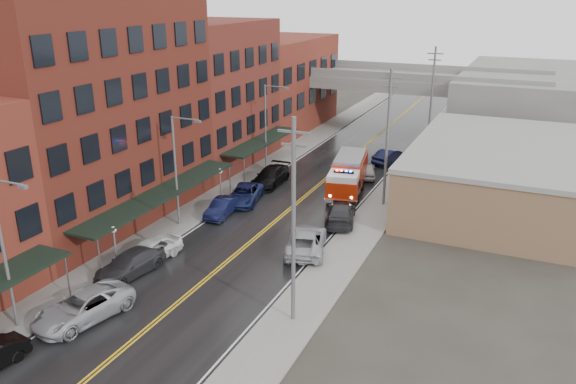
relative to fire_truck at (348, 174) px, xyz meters
The scene contains 32 objects.
road 8.05m from the fire_truck, 113.45° to the right, with size 11.00×160.00×0.02m, color black.
sidewalk_left 12.79m from the fire_truck, 145.34° to the right, with size 3.00×160.00×0.15m, color slate.
sidewalk_right 8.50m from the fire_truck, 59.94° to the right, with size 3.00×160.00×0.15m, color slate.
curb_left 11.48m from the fire_truck, 140.60° to the right, with size 0.30×160.00×0.15m, color gray.
curb_right 7.82m from the fire_truck, 70.71° to the right, with size 0.30×160.00×0.15m, color gray.
brick_building_b 22.90m from the fire_truck, 139.14° to the right, with size 9.00×20.00×18.00m, color #511815.
brick_building_c 17.71m from the fire_truck, 168.67° to the left, with size 9.00×15.00×15.00m, color #5B1F1B.
brick_building_far 26.84m from the fire_truck, 128.31° to the left, with size 9.00×20.00×12.00m, color maroon.
tan_building 13.19m from the fire_truck, 12.23° to the left, with size 14.00×22.00×5.00m, color #816345.
right_far_block 36.08m from the fire_truck, 65.60° to the left, with size 18.00×30.00×8.00m, color slate.
awning_1 17.78m from the fire_truck, 126.77° to the right, with size 2.60×18.00×3.09m.
awning_2 11.18m from the fire_truck, 162.78° to the left, with size 2.60×13.00×3.09m.
globe_lamp_1 23.26m from the fire_truck, 114.19° to the right, with size 0.44×0.44×3.12m.
globe_lamp_2 11.96m from the fire_truck, 142.88° to the right, with size 0.44×0.44×3.12m.
street_lamp_0 30.96m from the fire_truck, 108.33° to the right, with size 2.64×0.22×9.00m.
street_lamp_1 16.73m from the fire_truck, 126.22° to the right, with size 2.64×0.22×9.00m.
street_lamp_2 10.64m from the fire_truck, 163.91° to the left, with size 2.64×0.22×9.00m.
utility_pole_0 23.04m from the fire_truck, 79.61° to the right, with size 1.80×0.24×12.00m.
utility_pole_1 6.50m from the fire_truck, 28.48° to the right, with size 1.80×0.24×12.00m.
utility_pole_2 18.81m from the fire_truck, 77.11° to the left, with size 1.80×0.24×12.00m.
overpass 25.34m from the fire_truck, 97.19° to the left, with size 40.00×10.00×7.50m.
fire_truck is the anchor object (origin of this frame).
parked_car_left_2 27.93m from the fire_truck, 104.66° to the right, with size 2.74×5.93×1.65m, color #9EA0A6.
parked_car_left_3 23.01m from the fire_truck, 110.70° to the right, with size 2.17×5.34×1.55m, color #2B2B2E.
parked_car_left_4 20.92m from the fire_truck, 112.89° to the right, with size 1.94×4.83×1.65m, color white.
parked_car_left_5 12.71m from the fire_truck, 127.83° to the right, with size 1.54×4.42×1.46m, color black.
parked_car_left_6 9.96m from the fire_truck, 139.48° to the right, with size 2.50×5.42×1.51m, color #121A45.
parked_car_left_7 7.66m from the fire_truck, behind, with size 2.35×5.79×1.68m, color black.
parked_car_right_0 13.50m from the fire_truck, 84.64° to the right, with size 2.77×6.00×1.67m, color #9D9EA5.
parked_car_right_1 7.70m from the fire_truck, 75.82° to the right, with size 2.27×5.58×1.62m, color #272729.
parked_car_right_2 5.01m from the fire_truck, 84.46° to the left, with size 1.63×4.06×1.38m, color #B6B6B6.
parked_car_right_3 10.73m from the fire_truck, 82.12° to the left, with size 1.73×4.95×1.63m, color black.
Camera 1 is at (18.31, -10.67, 18.11)m, focal length 35.00 mm.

